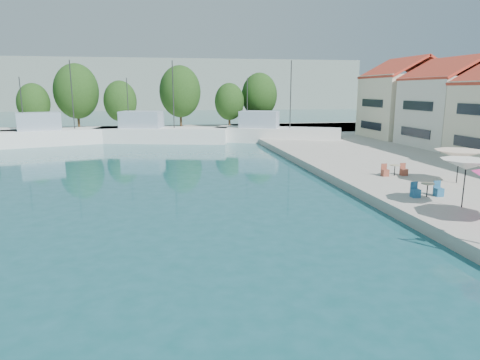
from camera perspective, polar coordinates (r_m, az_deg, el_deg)
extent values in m
cube|color=#A9A599|center=(65.12, -12.55, 6.30)|extent=(90.00, 16.00, 0.60)
cube|color=gray|center=(159.70, -19.51, 11.85)|extent=(180.00, 40.00, 16.00)
cube|color=gray|center=(183.48, 4.20, 11.78)|extent=(140.00, 40.00, 12.00)
cube|color=silver|center=(49.50, 26.48, 8.08)|extent=(8.00, 8.50, 7.00)
pyramid|color=#CC472D|center=(49.54, 27.06, 14.18)|extent=(8.40, 8.80, 1.80)
cube|color=beige|center=(56.98, 21.11, 9.12)|extent=(8.60, 8.50, 7.50)
pyramid|color=#CC472D|center=(57.05, 21.54, 14.68)|extent=(9.00, 8.80, 1.80)
cube|color=white|center=(55.40, -22.68, 5.14)|extent=(15.98, 8.56, 2.20)
cube|color=#8E9EB0|center=(55.06, -25.28, 7.09)|extent=(5.37, 4.37, 2.00)
cylinder|color=#2D2D2D|center=(55.27, -21.49, 10.53)|extent=(0.12, 0.12, 8.00)
cylinder|color=#2D2D2D|center=(54.91, -27.09, 9.01)|extent=(0.10, 0.10, 6.00)
cube|color=white|center=(53.95, -10.41, 5.71)|extent=(16.70, 7.96, 2.20)
cube|color=#8E9EB0|center=(54.41, -12.99, 7.87)|extent=(5.48, 4.30, 2.00)
cylinder|color=#2D2D2D|center=(53.29, -8.90, 11.18)|extent=(0.12, 0.12, 8.00)
cylinder|color=#2D2D2D|center=(54.80, -14.74, 9.91)|extent=(0.10, 0.10, 6.00)
cube|color=silver|center=(53.31, 5.00, 5.78)|extent=(15.62, 9.64, 2.20)
cube|color=#8E9EB0|center=(53.49, 2.58, 8.10)|extent=(5.42, 4.61, 2.00)
cylinder|color=#2D2D2D|center=(52.82, 6.77, 11.24)|extent=(0.12, 0.12, 8.00)
cylinder|color=#2D2D2D|center=(53.68, 0.97, 10.26)|extent=(0.10, 0.10, 6.00)
cylinder|color=#3F2B19|center=(69.58, -25.65, 7.25)|extent=(0.36, 0.36, 3.00)
ellipsoid|color=#1A3811|center=(69.48, -25.83, 9.22)|extent=(4.56, 4.56, 5.70)
cylinder|color=#3F2B19|center=(69.30, -20.77, 8.17)|extent=(0.36, 0.36, 4.28)
ellipsoid|color=#1A3811|center=(69.21, -20.98, 10.99)|extent=(6.50, 6.50, 8.13)
cylinder|color=#3F2B19|center=(66.91, -15.56, 7.92)|extent=(0.36, 0.36, 3.18)
ellipsoid|color=#1A3811|center=(66.80, -15.69, 10.09)|extent=(4.83, 4.83, 6.03)
cylinder|color=#3F2B19|center=(69.16, -7.91, 8.80)|extent=(0.36, 0.36, 4.24)
ellipsoid|color=#1A3811|center=(69.06, -7.99, 11.61)|extent=(6.44, 6.44, 8.05)
cylinder|color=#3F2B19|center=(68.33, -1.42, 8.37)|extent=(0.36, 0.36, 3.04)
ellipsoid|color=#1A3811|center=(68.22, -1.43, 10.41)|extent=(4.63, 4.63, 5.78)
cylinder|color=#3F2B19|center=(70.77, 2.57, 8.78)|extent=(0.36, 0.36, 3.78)
ellipsoid|color=#1A3811|center=(70.67, 2.59, 11.23)|extent=(5.74, 5.74, 7.18)
cylinder|color=black|center=(23.90, 27.71, -0.43)|extent=(0.06, 0.06, 2.43)
cone|color=silver|center=(23.74, 27.94, 1.84)|extent=(2.47, 2.47, 0.50)
cylinder|color=black|center=(30.12, 27.06, 1.59)|extent=(0.06, 0.06, 2.08)
cone|color=beige|center=(30.00, 27.20, 3.08)|extent=(3.02, 3.02, 0.50)
cylinder|color=black|center=(25.61, 23.69, -1.25)|extent=(0.06, 0.06, 0.74)
cylinder|color=tan|center=(25.54, 23.76, -0.44)|extent=(0.70, 0.70, 0.04)
cube|color=#225D89|center=(26.04, 24.95, -1.48)|extent=(0.42, 0.42, 0.46)
cube|color=#225D89|center=(25.26, 22.34, -1.64)|extent=(0.42, 0.42, 0.46)
cylinder|color=black|center=(31.05, 19.92, 1.20)|extent=(0.06, 0.06, 0.74)
cylinder|color=tan|center=(30.99, 19.96, 1.88)|extent=(0.70, 0.70, 0.04)
cube|color=brown|center=(31.43, 21.00, 0.99)|extent=(0.42, 0.42, 0.46)
cube|color=brown|center=(30.73, 18.77, 0.91)|extent=(0.42, 0.42, 0.46)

